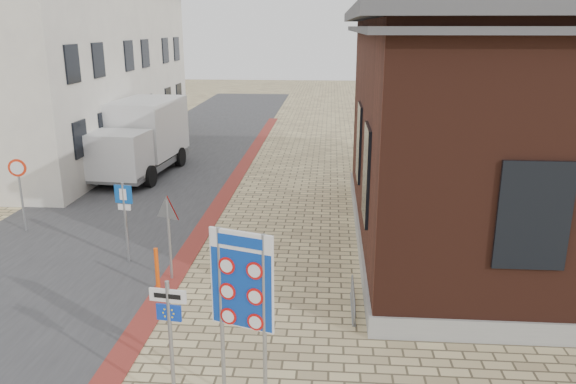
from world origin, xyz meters
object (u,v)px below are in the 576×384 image
(essen_sign, at_px, (170,326))
(parking_sign, at_px, (125,209))
(bollard, at_px, (157,270))
(sedan, at_px, (133,162))
(box_truck, at_px, (140,137))
(border_sign, at_px, (242,284))

(essen_sign, distance_m, parking_sign, 6.69)
(bollard, bearing_deg, sedan, 111.92)
(sedan, height_order, essen_sign, essen_sign)
(box_truck, bearing_deg, bollard, -65.06)
(sedan, xyz_separation_m, essen_sign, (5.95, -15.12, 0.92))
(sedan, distance_m, parking_sign, 9.64)
(border_sign, bearing_deg, sedan, 133.91)
(sedan, bearing_deg, border_sign, -59.75)
(parking_sign, bearing_deg, essen_sign, -54.19)
(sedan, relative_size, box_truck, 0.62)
(sedan, height_order, border_sign, border_sign)
(border_sign, bearing_deg, essen_sign, -161.48)
(border_sign, height_order, parking_sign, border_sign)
(sedan, bearing_deg, essen_sign, -63.65)
(box_truck, bearing_deg, sedan, -111.92)
(essen_sign, xyz_separation_m, parking_sign, (-2.95, 6.00, -0.01))
(box_truck, xyz_separation_m, essen_sign, (5.71, -15.58, -0.09))
(box_truck, distance_m, border_sign, 17.08)
(parking_sign, bearing_deg, border_sign, -45.54)
(parking_sign, relative_size, bollard, 2.02)
(parking_sign, height_order, bollard, parking_sign)
(essen_sign, bearing_deg, parking_sign, 124.06)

